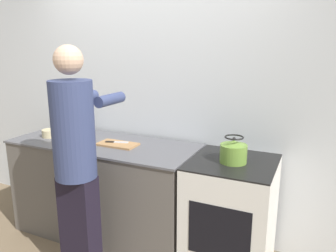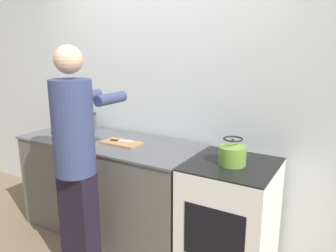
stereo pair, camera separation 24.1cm
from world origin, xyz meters
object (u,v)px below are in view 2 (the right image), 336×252
person (76,156)px  canister_jar (90,121)px  bowl_prep (60,130)px  oven (230,219)px  kettle (232,153)px  knife (121,141)px  cutting_board (122,143)px

person → canister_jar: size_ratio=10.16×
bowl_prep → canister_jar: (0.14, 0.28, 0.05)m
oven → kettle: size_ratio=4.55×
oven → canister_jar: size_ratio=5.25×
kettle → canister_jar: 1.69m
oven → kettle: bearing=-80.2°
knife → person: bearing=-102.9°
person → canister_jar: (-0.65, 0.83, 0.03)m
canister_jar → cutting_board: bearing=-21.8°
knife → canister_jar: 0.64m
oven → person: 1.29m
cutting_board → canister_jar: 0.67m
cutting_board → kettle: size_ratio=1.76×
person → kettle: size_ratio=8.81×
bowl_prep → person: bearing=-35.0°
bowl_prep → oven: bearing=1.3°
kettle → person: bearing=-150.9°
oven → person: (-1.02, -0.59, 0.52)m
cutting_board → canister_jar: (-0.62, 0.25, 0.08)m
oven → cutting_board: size_ratio=2.59×
person → kettle: 1.17m
person → cutting_board: (-0.03, 0.58, -0.05)m
kettle → canister_jar: (-1.67, 0.26, 0.00)m
oven → cutting_board: 1.14m
cutting_board → knife: bearing=145.3°
kettle → bowl_prep: kettle is taller
cutting_board → person: bearing=-87.3°
bowl_prep → canister_jar: canister_jar is taller
knife → bowl_prep: bearing=165.8°
oven → knife: knife is taller
cutting_board → kettle: 1.05m
oven → bowl_prep: bowl_prep is taller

